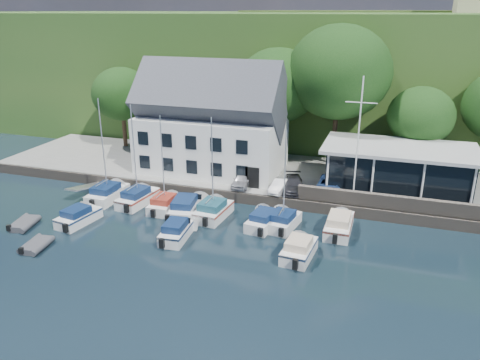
{
  "coord_description": "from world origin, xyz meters",
  "views": [
    {
      "loc": [
        9.97,
        -25.99,
        16.43
      ],
      "look_at": [
        -1.54,
        9.0,
        2.98
      ],
      "focal_mm": 35.0,
      "sensor_mm": 36.0,
      "label": 1
    }
  ],
  "objects_px": {
    "car_blue": "(329,185)",
    "flagpole": "(358,141)",
    "boat_r1_5": "(264,218)",
    "boat_r2_4": "(299,247)",
    "boat_r1_2": "(163,164)",
    "boat_r1_0": "(103,151)",
    "boat_r1_4": "(212,164)",
    "car_silver": "(242,180)",
    "boat_r1_7": "(339,223)",
    "dinghy_1": "(36,244)",
    "boat_r1_6": "(285,177)",
    "boat_r1_1": "(134,154)",
    "car_dgrey": "(293,184)",
    "club_pavilion": "(398,169)",
    "harbor_building": "(212,127)",
    "boat_r2_2": "(177,229)",
    "boat_r2_0": "(78,215)",
    "boat_r1_3": "(186,205)",
    "dinghy_0": "(24,223)",
    "car_white": "(280,186)"
  },
  "relations": [
    {
      "from": "flagpole",
      "to": "boat_r1_0",
      "type": "xyz_separation_m",
      "value": [
        -21.51,
        -4.48,
        -1.57
      ]
    },
    {
      "from": "car_blue",
      "to": "boat_r1_0",
      "type": "height_order",
      "value": "boat_r1_0"
    },
    {
      "from": "boat_r1_2",
      "to": "boat_r1_0",
      "type": "bearing_deg",
      "value": 174.47
    },
    {
      "from": "boat_r1_4",
      "to": "dinghy_1",
      "type": "distance_m",
      "value": 14.44
    },
    {
      "from": "boat_r2_4",
      "to": "flagpole",
      "type": "bearing_deg",
      "value": 78.27
    },
    {
      "from": "boat_r1_1",
      "to": "harbor_building",
      "type": "bearing_deg",
      "value": 72.75
    },
    {
      "from": "boat_r1_6",
      "to": "boat_r1_7",
      "type": "xyz_separation_m",
      "value": [
        4.34,
        0.6,
        -3.54
      ]
    },
    {
      "from": "car_silver",
      "to": "flagpole",
      "type": "distance_m",
      "value": 11.08
    },
    {
      "from": "boat_r1_1",
      "to": "car_dgrey",
      "type": "bearing_deg",
      "value": 27.97
    },
    {
      "from": "car_silver",
      "to": "boat_r1_5",
      "type": "xyz_separation_m",
      "value": [
        3.62,
        -5.59,
        -0.92
      ]
    },
    {
      "from": "club_pavilion",
      "to": "boat_r1_4",
      "type": "xyz_separation_m",
      "value": [
        -14.35,
        -8.66,
        1.69
      ]
    },
    {
      "from": "boat_r1_3",
      "to": "dinghy_1",
      "type": "bearing_deg",
      "value": -140.71
    },
    {
      "from": "car_dgrey",
      "to": "boat_r1_0",
      "type": "height_order",
      "value": "boat_r1_0"
    },
    {
      "from": "boat_r1_2",
      "to": "boat_r2_4",
      "type": "bearing_deg",
      "value": -21.24
    },
    {
      "from": "boat_r1_5",
      "to": "boat_r2_4",
      "type": "distance_m",
      "value": 5.49
    },
    {
      "from": "dinghy_0",
      "to": "boat_r1_6",
      "type": "bearing_deg",
      "value": 5.66
    },
    {
      "from": "boat_r1_1",
      "to": "boat_r1_5",
      "type": "bearing_deg",
      "value": 2.48
    },
    {
      "from": "car_blue",
      "to": "boat_r1_4",
      "type": "height_order",
      "value": "boat_r1_4"
    },
    {
      "from": "boat_r1_0",
      "to": "club_pavilion",
      "type": "bearing_deg",
      "value": 18.33
    },
    {
      "from": "boat_r1_6",
      "to": "boat_r2_0",
      "type": "distance_m",
      "value": 17.01
    },
    {
      "from": "car_blue",
      "to": "flagpole",
      "type": "distance_m",
      "value": 5.2
    },
    {
      "from": "car_dgrey",
      "to": "boat_r1_6",
      "type": "bearing_deg",
      "value": -99.12
    },
    {
      "from": "car_white",
      "to": "flagpole",
      "type": "relative_size",
      "value": 0.32
    },
    {
      "from": "club_pavilion",
      "to": "harbor_building",
      "type": "bearing_deg",
      "value": 178.41
    },
    {
      "from": "boat_r1_3",
      "to": "boat_r2_0",
      "type": "bearing_deg",
      "value": -159.22
    },
    {
      "from": "boat_r1_0",
      "to": "boat_r1_4",
      "type": "xyz_separation_m",
      "value": [
        10.59,
        -0.61,
        0.04
      ]
    },
    {
      "from": "boat_r2_0",
      "to": "boat_r1_6",
      "type": "bearing_deg",
      "value": 23.99
    },
    {
      "from": "car_silver",
      "to": "car_dgrey",
      "type": "height_order",
      "value": "car_silver"
    },
    {
      "from": "boat_r1_1",
      "to": "boat_r2_2",
      "type": "distance_m",
      "value": 8.89
    },
    {
      "from": "boat_r1_7",
      "to": "boat_r1_6",
      "type": "bearing_deg",
      "value": -171.99
    },
    {
      "from": "boat_r1_1",
      "to": "boat_r1_3",
      "type": "distance_m",
      "value": 6.39
    },
    {
      "from": "car_silver",
      "to": "boat_r1_3",
      "type": "xyz_separation_m",
      "value": [
        -3.34,
        -5.33,
        -0.85
      ]
    },
    {
      "from": "car_white",
      "to": "flagpole",
      "type": "xyz_separation_m",
      "value": [
        6.45,
        -0.02,
        4.71
      ]
    },
    {
      "from": "car_silver",
      "to": "boat_r1_2",
      "type": "xyz_separation_m",
      "value": [
        -5.43,
        -5.1,
        2.57
      ]
    },
    {
      "from": "boat_r2_0",
      "to": "boat_r2_4",
      "type": "xyz_separation_m",
      "value": [
        18.18,
        0.1,
        0.04
      ]
    },
    {
      "from": "harbor_building",
      "to": "boat_r1_6",
      "type": "xyz_separation_m",
      "value": [
        9.65,
        -9.21,
        -1.04
      ]
    },
    {
      "from": "flagpole",
      "to": "boat_r1_4",
      "type": "distance_m",
      "value": 12.15
    },
    {
      "from": "boat_r1_2",
      "to": "boat_r2_2",
      "type": "distance_m",
      "value": 6.63
    },
    {
      "from": "car_dgrey",
      "to": "boat_r1_3",
      "type": "relative_size",
      "value": 0.61
    },
    {
      "from": "boat_r1_0",
      "to": "boat_r1_7",
      "type": "xyz_separation_m",
      "value": [
        20.93,
        -0.06,
        -3.92
      ]
    },
    {
      "from": "harbor_building",
      "to": "dinghy_0",
      "type": "height_order",
      "value": "harbor_building"
    },
    {
      "from": "club_pavilion",
      "to": "boat_r2_0",
      "type": "distance_m",
      "value": 27.78
    },
    {
      "from": "car_silver",
      "to": "boat_r1_2",
      "type": "bearing_deg",
      "value": -138.14
    },
    {
      "from": "harbor_building",
      "to": "car_blue",
      "type": "distance_m",
      "value": 13.19
    },
    {
      "from": "boat_r2_0",
      "to": "dinghy_1",
      "type": "height_order",
      "value": "boat_r2_0"
    },
    {
      "from": "harbor_building",
      "to": "car_dgrey",
      "type": "bearing_deg",
      "value": -20.88
    },
    {
      "from": "boat_r2_2",
      "to": "boat_r1_0",
      "type": "bearing_deg",
      "value": 146.58
    },
    {
      "from": "car_silver",
      "to": "car_blue",
      "type": "distance_m",
      "value": 7.91
    },
    {
      "from": "car_blue",
      "to": "boat_r1_4",
      "type": "distance_m",
      "value": 11.16
    },
    {
      "from": "boat_r2_2",
      "to": "car_dgrey",
      "type": "bearing_deg",
      "value": 50.66
    }
  ]
}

